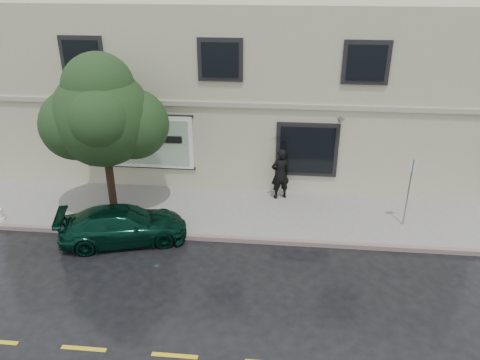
{
  "coord_description": "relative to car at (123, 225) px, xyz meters",
  "views": [
    {
      "loc": [
        2.33,
        -11.4,
        8.39
      ],
      "look_at": [
        0.97,
        2.2,
        1.9
      ],
      "focal_mm": 35.0,
      "sensor_mm": 36.0,
      "label": 1
    }
  ],
  "objects": [
    {
      "name": "sign_pole",
      "position": [
        9.25,
        1.71,
        1.02
      ],
      "size": [
        0.29,
        0.11,
        2.4
      ],
      "rotation": [
        0.0,
        0.0,
        0.33
      ],
      "color": "gray",
      "rests_on": "sidewalk"
    },
    {
      "name": "umbrella",
      "position": [
        4.98,
        3.28,
        1.92
      ],
      "size": [
        1.06,
        1.06,
        0.77
      ],
      "primitive_type": "imported",
      "rotation": [
        0.0,
        0.0,
        -0.02
      ],
      "color": "black",
      "rests_on": "pedestrian"
    },
    {
      "name": "car",
      "position": [
        0.0,
        0.0,
        0.0
      ],
      "size": [
        4.38,
        2.83,
        1.18
      ],
      "primitive_type": "imported",
      "rotation": [
        0.0,
        0.0,
        1.85
      ],
      "color": "black",
      "rests_on": "ground"
    },
    {
      "name": "ground",
      "position": [
        2.73,
        -1.2,
        -0.59
      ],
      "size": [
        90.0,
        90.0,
        0.0
      ],
      "primitive_type": "plane",
      "color": "black",
      "rests_on": "ground"
    },
    {
      "name": "road_marking",
      "position": [
        2.73,
        -4.7,
        -0.58
      ],
      "size": [
        19.0,
        0.12,
        0.01
      ],
      "primitive_type": "cube",
      "color": "gold",
      "rests_on": "ground"
    },
    {
      "name": "curb",
      "position": [
        2.73,
        0.3,
        -0.51
      ],
      "size": [
        20.0,
        0.18,
        0.16
      ],
      "primitive_type": "cube",
      "color": "slate",
      "rests_on": "ground"
    },
    {
      "name": "pedestrian",
      "position": [
        4.98,
        3.28,
        0.55
      ],
      "size": [
        0.85,
        0.71,
        1.98
      ],
      "primitive_type": "imported",
      "rotation": [
        0.0,
        0.0,
        3.52
      ],
      "color": "black",
      "rests_on": "sidewalk"
    },
    {
      "name": "sidewalk",
      "position": [
        2.73,
        2.05,
        -0.51
      ],
      "size": [
        20.0,
        3.5,
        0.15
      ],
      "primitive_type": "cube",
      "color": "#999590",
      "rests_on": "ground"
    },
    {
      "name": "street_tree",
      "position": [
        -0.89,
        1.56,
        3.1
      ],
      "size": [
        3.26,
        3.26,
        5.18
      ],
      "color": "black",
      "rests_on": "sidewalk"
    },
    {
      "name": "billboard",
      "position": [
        -0.47,
        3.72,
        1.46
      ],
      "size": [
        4.3,
        0.16,
        2.2
      ],
      "color": "white",
      "rests_on": "ground"
    },
    {
      "name": "building",
      "position": [
        2.74,
        7.8,
        2.91
      ],
      "size": [
        20.0,
        8.12,
        7.0
      ],
      "color": "#B6B492",
      "rests_on": "ground"
    }
  ]
}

